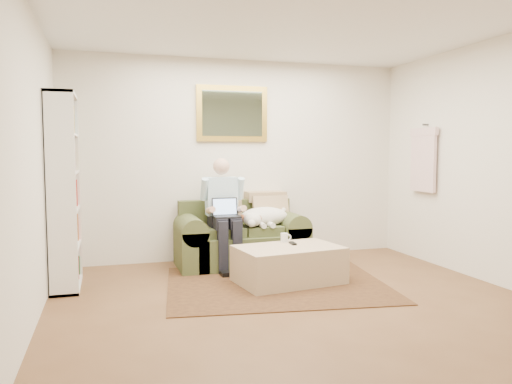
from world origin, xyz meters
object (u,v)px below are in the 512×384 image
sofa (241,243)px  bookshelf (64,191)px  sleeping_dog (264,217)px  coffee_mug (284,238)px  seated_man (225,214)px  laptop (226,212)px  ottoman (289,265)px

sofa → bookshelf: bearing=-167.0°
sofa → sleeping_dog: size_ratio=2.43×
sofa → coffee_mug: (0.32, -0.72, 0.17)m
sleeping_dog → coffee_mug: size_ratio=6.51×
sofa → seated_man: size_ratio=1.19×
laptop → ottoman: 1.06m
laptop → ottoman: bearing=-57.0°
seated_man → sofa: bearing=31.5°
laptop → ottoman: laptop is taller
bookshelf → coffee_mug: bearing=-6.2°
seated_man → sleeping_dog: seated_man is taller
seated_man → ottoman: bearing=-59.0°
sleeping_dog → bookshelf: (-2.29, -0.38, 0.40)m
sleeping_dog → coffee_mug: sleeping_dog is taller
sleeping_dog → sofa: bearing=164.3°
seated_man → sleeping_dog: (0.52, 0.07, -0.06)m
sofa → coffee_mug: size_ratio=15.82×
seated_man → ottoman: 1.09m
seated_man → bookshelf: size_ratio=0.67×
laptop → sleeping_dog: laptop is taller
ottoman → laptop: bearing=123.0°
ottoman → bookshelf: size_ratio=0.54×
bookshelf → laptop: bearing=8.3°
sleeping_dog → coffee_mug: (0.03, -0.64, -0.16)m
laptop → bookshelf: 1.81m
coffee_mug → ottoman: bearing=-99.9°
sofa → ottoman: 1.02m
sofa → laptop: (-0.24, -0.21, 0.42)m
laptop → bookshelf: size_ratio=0.15×
bookshelf → sleeping_dog: bearing=9.5°
seated_man → laptop: seated_man is taller
sofa → seated_man: bearing=-148.5°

